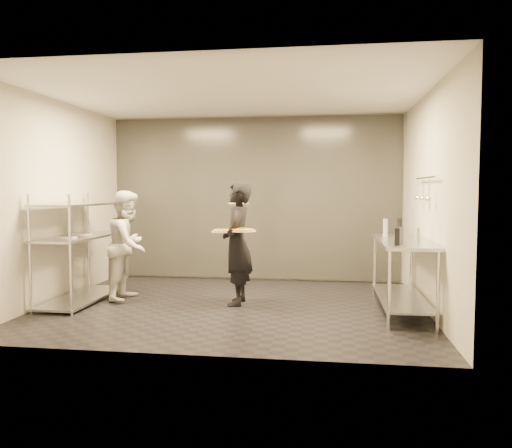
# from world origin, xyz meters

# --- Properties ---
(room_shell) EXTENTS (5.00, 4.00, 2.80)m
(room_shell) POSITION_xyz_m (0.00, 1.18, 1.40)
(room_shell) COLOR black
(room_shell) RESTS_ON ground
(pass_rack) EXTENTS (0.60, 1.60, 1.50)m
(pass_rack) POSITION_xyz_m (-2.15, -0.00, 0.77)
(pass_rack) COLOR silver
(pass_rack) RESTS_ON ground
(prep_counter) EXTENTS (0.60, 1.80, 0.92)m
(prep_counter) POSITION_xyz_m (2.18, 0.00, 0.63)
(prep_counter) COLOR silver
(prep_counter) RESTS_ON ground
(utensil_rail) EXTENTS (0.07, 1.20, 0.31)m
(utensil_rail) POSITION_xyz_m (2.43, -0.00, 1.55)
(utensil_rail) COLOR silver
(utensil_rail) RESTS_ON room_shell
(waiter) EXTENTS (0.42, 0.62, 1.65)m
(waiter) POSITION_xyz_m (0.04, 0.11, 0.83)
(waiter) COLOR black
(waiter) RESTS_ON ground
(chef) EXTENTS (0.60, 0.76, 1.54)m
(chef) POSITION_xyz_m (-1.55, 0.24, 0.77)
(chef) COLOR beige
(chef) RESTS_ON ground
(pizza_plate_near) EXTENTS (0.32, 0.32, 0.05)m
(pizza_plate_near) POSITION_xyz_m (-0.11, -0.09, 1.01)
(pizza_plate_near) COLOR silver
(pizza_plate_near) RESTS_ON waiter
(pizza_plate_far) EXTENTS (0.35, 0.35, 0.05)m
(pizza_plate_far) POSITION_xyz_m (0.16, -0.13, 1.03)
(pizza_plate_far) COLOR silver
(pizza_plate_far) RESTS_ON waiter
(salad_plate) EXTENTS (0.28, 0.28, 0.07)m
(salad_plate) POSITION_xyz_m (0.00, 0.42, 1.38)
(salad_plate) COLOR silver
(salad_plate) RESTS_ON waiter
(pos_monitor) EXTENTS (0.13, 0.28, 0.20)m
(pos_monitor) POSITION_xyz_m (2.06, -0.55, 1.02)
(pos_monitor) COLOR black
(pos_monitor) RESTS_ON prep_counter
(bottle_green) EXTENTS (0.07, 0.07, 0.23)m
(bottle_green) POSITION_xyz_m (2.02, 0.48, 1.04)
(bottle_green) COLOR gray
(bottle_green) RESTS_ON prep_counter
(bottle_clear) EXTENTS (0.05, 0.05, 0.17)m
(bottle_clear) POSITION_xyz_m (2.33, -0.22, 1.01)
(bottle_clear) COLOR gray
(bottle_clear) RESTS_ON prep_counter
(bottle_dark) EXTENTS (0.07, 0.07, 0.23)m
(bottle_dark) POSITION_xyz_m (2.25, 0.80, 1.03)
(bottle_dark) COLOR black
(bottle_dark) RESTS_ON prep_counter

